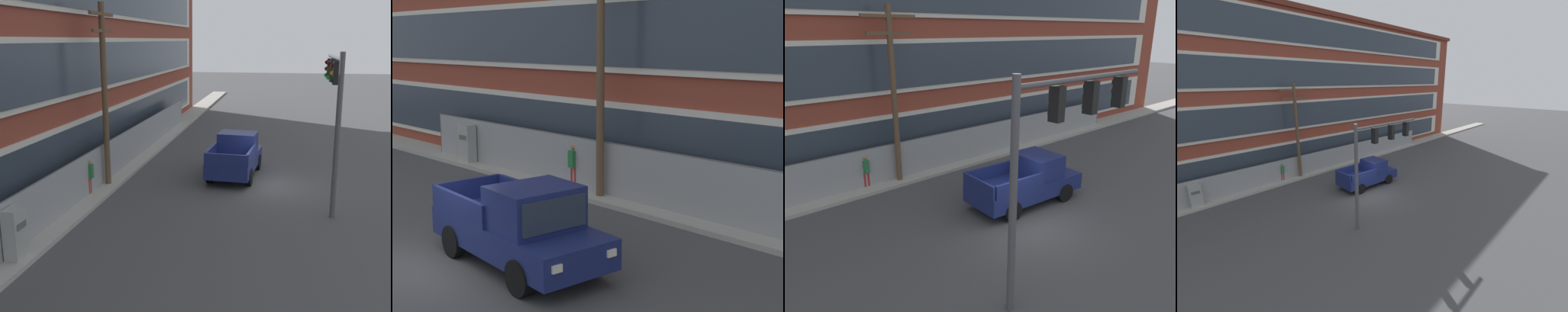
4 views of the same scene
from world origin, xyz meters
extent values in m
plane|color=#424244|center=(0.00, 0.00, 0.00)|extent=(160.00, 160.00, 0.00)
cube|color=#9E9B93|center=(0.00, 7.37, 0.08)|extent=(80.00, 1.65, 0.16)
cube|color=beige|center=(-1.85, 8.14, 1.93)|extent=(50.35, 0.10, 2.53)
cube|color=#2D3844|center=(-1.85, 8.08, 1.93)|extent=(48.16, 0.06, 2.11)
cube|color=beige|center=(-1.85, 8.14, 5.44)|extent=(50.35, 0.10, 2.53)
cube|color=#2D3844|center=(-1.85, 8.08, 5.44)|extent=(48.16, 0.06, 2.11)
cube|color=gray|center=(1.97, 7.34, 0.97)|extent=(28.18, 0.04, 1.94)
cylinder|color=#4C4C51|center=(-12.12, 7.34, 0.97)|extent=(0.06, 0.06, 1.94)
cylinder|color=#4C4C51|center=(1.97, 7.34, 1.94)|extent=(28.18, 0.05, 0.05)
cube|color=navy|center=(1.47, 1.53, 0.75)|extent=(5.14, 2.42, 0.70)
cube|color=navy|center=(2.17, 1.48, 1.58)|extent=(1.64, 1.98, 0.97)
cube|color=#283342|center=(2.93, 1.41, 1.58)|extent=(0.19, 1.67, 0.73)
cube|color=navy|center=(0.42, 2.57, 1.38)|extent=(2.50, 0.32, 0.56)
cube|color=navy|center=(0.27, 0.67, 1.38)|extent=(2.50, 0.32, 0.56)
cube|color=navy|center=(-0.98, 1.73, 1.38)|extent=(0.25, 1.95, 0.56)
cylinder|color=black|center=(3.04, 2.34, 0.40)|extent=(0.82, 0.32, 0.80)
cylinder|color=black|center=(2.89, 0.48, 0.40)|extent=(0.82, 0.32, 0.80)
cylinder|color=black|center=(0.05, 2.58, 0.40)|extent=(0.82, 0.32, 0.80)
cylinder|color=black|center=(-0.10, 0.72, 0.40)|extent=(0.82, 0.32, 0.80)
cube|color=white|center=(4.03, 2.04, 0.85)|extent=(0.08, 0.24, 0.16)
cube|color=white|center=(3.92, 0.62, 0.85)|extent=(0.08, 0.24, 0.16)
cylinder|color=brown|center=(-1.42, 7.09, 4.09)|extent=(0.26, 0.26, 8.18)
cube|color=#939993|center=(-9.46, 7.05, 0.87)|extent=(0.74, 0.44, 1.74)
cube|color=#515151|center=(-9.46, 6.82, 1.22)|extent=(0.52, 0.02, 0.20)
cylinder|color=maroon|center=(-3.10, 7.36, 0.42)|extent=(0.14, 0.14, 0.85)
cylinder|color=maroon|center=(-2.92, 7.36, 0.42)|extent=(0.14, 0.14, 0.85)
cube|color=#236B38|center=(-3.01, 7.36, 1.15)|extent=(0.26, 0.41, 0.60)
sphere|color=#8C6647|center=(-3.01, 7.36, 1.57)|extent=(0.24, 0.24, 0.24)
camera|label=1|loc=(-22.02, -0.74, 6.62)|focal=45.00mm
camera|label=2|loc=(12.36, -6.56, 5.25)|focal=55.00mm
camera|label=3|loc=(-9.87, -8.52, 7.11)|focal=35.00mm
camera|label=4|loc=(-12.99, -12.68, 8.40)|focal=24.00mm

